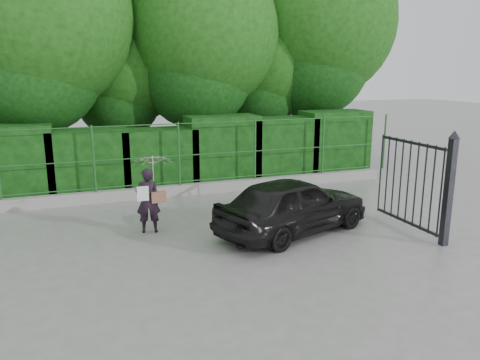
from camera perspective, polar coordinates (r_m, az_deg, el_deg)
name	(u,v)px	position (r m, az deg, el deg)	size (l,w,h in m)	color
ground	(211,253)	(9.29, -3.54, -8.87)	(80.00, 80.00, 0.00)	gray
kerb	(166,191)	(13.42, -8.99, -1.37)	(14.00, 0.25, 0.30)	#9E9E99
fence	(173,154)	(13.24, -8.21, 3.11)	(14.13, 0.06, 1.80)	#215824
hedge	(164,156)	(14.23, -9.29, 2.96)	(14.20, 1.20, 2.17)	black
trees	(176,36)	(16.43, -7.76, 17.03)	(17.10, 6.15, 8.08)	black
gate	(432,184)	(10.54, 22.34, -0.41)	(0.22, 2.33, 2.36)	black
woman	(152,182)	(10.34, -10.71, -0.24)	(0.86, 0.86, 1.71)	black
car	(293,205)	(10.28, 6.51, -3.02)	(1.49, 3.70, 1.26)	black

